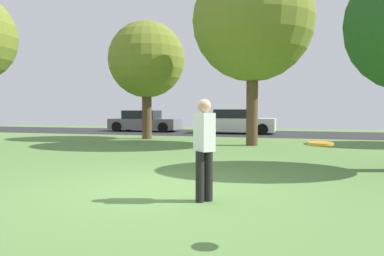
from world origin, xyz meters
name	(u,v)px	position (x,y,z in m)	size (l,w,h in m)	color
ground_plane	(156,190)	(0.00, 0.00, 0.00)	(44.00, 44.00, 0.00)	#5B8442
road_strip	(253,134)	(0.00, 16.00, 0.00)	(44.00, 6.40, 0.01)	#28282B
maple_tree_far	(147,60)	(-4.63, 10.67, 3.87)	(3.72, 3.72, 5.76)	brown
oak_tree_right	(253,21)	(0.74, 8.74, 4.96)	(4.81, 4.81, 7.39)	brown
person_catcher	(204,145)	(1.05, -0.60, 0.90)	(0.38, 0.38, 1.63)	black
frisbee_disc	(320,143)	(2.70, -2.18, 1.12)	(0.37, 0.37, 0.03)	orange
parked_car_grey	(144,122)	(-7.20, 16.37, 0.63)	(4.56, 2.06, 1.37)	slate
parked_car_white	(236,122)	(-1.00, 15.82, 0.67)	(4.49, 2.02, 1.45)	white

